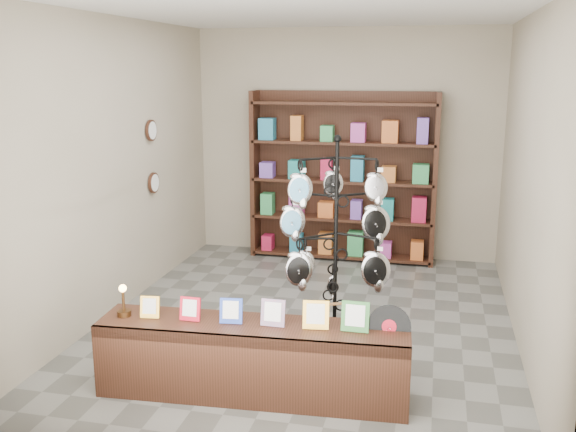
# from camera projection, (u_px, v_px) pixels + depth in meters

# --- Properties ---
(ground) EXTENTS (5.00, 5.00, 0.00)m
(ground) POSITION_uv_depth(u_px,v_px,m) (307.00, 322.00, 6.44)
(ground) COLOR slate
(ground) RESTS_ON ground
(room_envelope) EXTENTS (5.00, 5.00, 5.00)m
(room_envelope) POSITION_uv_depth(u_px,v_px,m) (308.00, 138.00, 6.02)
(room_envelope) COLOR #AC9F8A
(room_envelope) RESTS_ON ground
(display_tree) EXTENTS (1.02, 1.00, 1.96)m
(display_tree) POSITION_uv_depth(u_px,v_px,m) (336.00, 234.00, 5.38)
(display_tree) COLOR black
(display_tree) RESTS_ON ground
(front_shelf) EXTENTS (2.42, 0.64, 0.84)m
(front_shelf) POSITION_uv_depth(u_px,v_px,m) (253.00, 359.00, 4.95)
(front_shelf) COLOR black
(front_shelf) RESTS_ON ground
(back_shelving) EXTENTS (2.42, 0.36, 2.20)m
(back_shelving) POSITION_uv_depth(u_px,v_px,m) (343.00, 182.00, 8.38)
(back_shelving) COLOR black
(back_shelving) RESTS_ON ground
(wall_clocks) EXTENTS (0.03, 0.24, 0.84)m
(wall_clocks) POSITION_uv_depth(u_px,v_px,m) (152.00, 157.00, 7.30)
(wall_clocks) COLOR black
(wall_clocks) RESTS_ON ground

